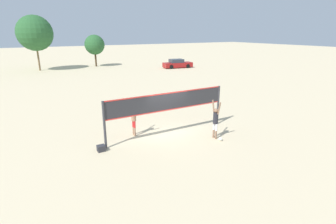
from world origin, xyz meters
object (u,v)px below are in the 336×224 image
Objects in this scene: player_spiker at (216,119)px; tree_right_cluster at (35,33)px; volleyball_net at (168,106)px; volleyball at (220,139)px; player_blocker at (134,116)px; parked_car_near at (177,64)px; gear_bag at (101,148)px; tree_left_cluster at (95,45)px.

tree_right_cluster is at bearing 9.86° from player_spiker.
volleyball is (2.03, -2.25, -1.65)m from volleyball_net.
player_blocker reaches higher than parked_car_near.
tree_left_cluster is (8.91, 33.14, 3.44)m from gear_bag.
parked_car_near is (13.89, 26.60, 0.53)m from volleyball.
tree_right_cluster is at bearing -176.05° from player_blocker.
tree_left_cluster reaches higher than player_blocker.
parked_car_near is at bearing -28.02° from player_spiker.
player_blocker is at bearing 152.95° from volleyball_net.
tree_left_cluster is 9.04m from tree_right_cluster.
volleyball is 0.03× the size of tree_right_cluster.
tree_left_cluster is (-11.03, 8.58, 2.96)m from parked_car_near.
volleyball_net reaches higher than player_spiker.
tree_left_cluster reaches higher than gear_bag.
player_spiker is 5.56× the size of gear_bag.
tree_left_cluster is (6.64, 32.03, 2.42)m from player_blocker.
player_blocker reaches higher than volleyball.
parked_car_near is 14.28m from tree_left_cluster.
tree_left_cluster is at bearing -4.75° from player_spiker.
gear_bag is 31.64m from parked_car_near.
player_blocker reaches higher than gear_bag.
player_spiker is (2.01, -1.79, -0.62)m from volleyball_net.
player_blocker reaches higher than player_spiker.
volleyball_net reaches higher than gear_bag.
player_blocker is at bearing -101.72° from tree_left_cluster.
player_spiker is 6.31m from gear_bag.
gear_bag is (-2.27, -1.11, -1.02)m from player_blocker.
parked_car_near is at bearing 143.01° from player_blocker.
player_spiker reaches higher than volleyball.
tree_right_cluster is (-5.95, 34.62, 5.39)m from volleyball.
gear_bag is at bearing -63.94° from player_blocker.
tree_right_cluster is at bearing 89.83° from gear_bag.
player_spiker is at bearing -109.85° from parked_car_near.
tree_right_cluster is at bearing 99.76° from volleyball.
parked_car_near is 0.94× the size of tree_left_cluster.
volleyball_net is 29.11m from parked_car_near.
volleyball_net is 1.53× the size of parked_car_near.
player_blocker is 29.37m from parked_car_near.
player_blocker is 32.80m from tree_left_cluster.
tree_right_cluster is (-3.93, 32.37, 3.74)m from volleyball_net.
volleyball_net is 3.48× the size of player_spiker.
volleyball_net is at bearing -115.01° from parked_car_near.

